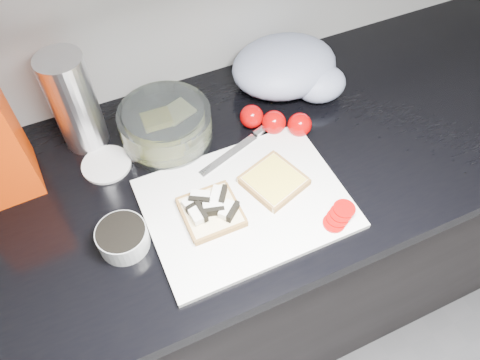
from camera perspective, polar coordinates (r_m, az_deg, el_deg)
name	(u,v)px	position (r m, az deg, el deg)	size (l,w,h in m)	color
base_cabinet	(216,268)	(1.41, -2.93, -10.69)	(3.50, 0.60, 0.86)	black
countertop	(208,176)	(1.03, -3.96, 0.44)	(3.50, 0.64, 0.04)	black
cutting_board	(246,204)	(0.95, 0.75, -2.90)	(0.40, 0.30, 0.01)	silver
bread_left	(210,210)	(0.93, -3.63, -3.69)	(0.12, 0.12, 0.04)	#F9E2AF
bread_right	(274,181)	(0.97, 4.14, -0.11)	(0.15, 0.15, 0.02)	#F9E2AF
tomato_slices	(339,216)	(0.94, 11.99, -4.30)	(0.08, 0.07, 0.02)	#A20304
knife	(251,138)	(1.05, 1.35, 5.12)	(0.23, 0.09, 0.01)	silver
seed_tub	(123,237)	(0.92, -14.13, -6.77)	(0.10, 0.10, 0.05)	#A1A6A6
tub_lid	(106,164)	(1.06, -15.97, 1.84)	(0.11, 0.11, 0.01)	silver
glass_bowl	(166,126)	(1.05, -9.02, 6.51)	(0.20, 0.20, 0.08)	silver
steel_canister	(74,103)	(1.05, -19.59, 8.88)	(0.10, 0.10, 0.23)	silver
grocery_bag	(289,69)	(1.17, 6.04, 13.36)	(0.27, 0.24, 0.11)	#939BB5
whole_tomatoes	(275,121)	(1.07, 4.28, 7.16)	(0.14, 0.12, 0.06)	#A20304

